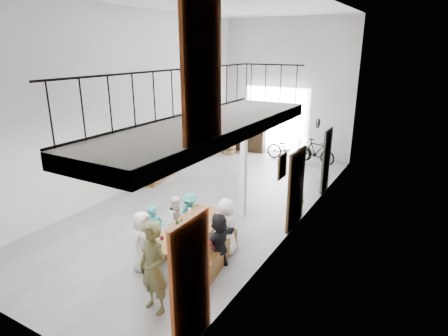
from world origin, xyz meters
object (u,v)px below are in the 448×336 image
Objects in this scene: oak_barrel at (229,143)px; bench_inner at (169,243)px; tasting_table at (191,231)px; serving_counter at (245,139)px; side_bench at (160,173)px; host_standing at (153,268)px; bicycle_near at (289,149)px.

bench_inner is at bearing -70.36° from oak_barrel.
tasting_table is 0.84m from bench_inner.
bench_inner is (-0.68, 0.06, -0.50)m from tasting_table.
oak_barrel is at bearing 105.23° from bench_inner.
tasting_table reaches higher than bench_inner.
bench_inner is 8.92m from serving_counter.
host_standing is (4.22, -5.33, 0.59)m from side_bench.
oak_barrel is 10.18m from host_standing.
side_bench is 0.92× the size of bicycle_near.
side_bench is at bearing 141.62° from bicycle_near.
host_standing is at bearing -63.11° from bench_inner.
serving_counter reaches higher than bench_inner.
host_standing reaches higher than side_bench.
side_bench is 5.37m from bicycle_near.
host_standing is at bearing -76.90° from serving_counter.
bench_inner is at bearing -79.68° from serving_counter.
bicycle_near is (-1.23, 9.79, -0.35)m from host_standing.
bench_inner is at bearing 129.59° from host_standing.
serving_counter is (0.78, 4.92, 0.26)m from side_bench.
oak_barrel is at bearing 93.15° from bicycle_near.
tasting_table is 8.56m from oak_barrel.
oak_barrel is (0.43, 4.11, 0.21)m from side_bench.
serving_counter reaches higher than side_bench.
host_standing is (3.45, -10.25, 0.34)m from serving_counter.
oak_barrel is at bearing 84.00° from side_bench.
host_standing is at bearing -177.34° from bicycle_near.
host_standing reaches higher than bicycle_near.
bicycle_near is at bearing -17.36° from serving_counter.
oak_barrel is 0.50× the size of bicycle_near.
tasting_table is 1.27× the size of serving_counter.
side_bench is (-3.88, 3.72, -0.47)m from tasting_table.
oak_barrel reaches higher than side_bench.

